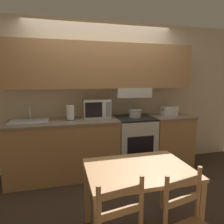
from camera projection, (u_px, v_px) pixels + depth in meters
The scene contains 11 objects.
ground_plane at pixel (102, 164), 3.73m from camera, with size 16.00×16.00×0.00m, color #3D2D23.
wall_back at pixel (103, 82), 3.42m from camera, with size 5.48×0.38×2.55m.
lower_counter_main at pixel (64, 149), 3.20m from camera, with size 1.74×0.62×0.93m.
lower_counter_right_stub at pixel (169, 140), 3.66m from camera, with size 0.71×0.62×0.93m.
stove_range at pixel (134, 143), 3.50m from camera, with size 0.64×0.60×0.93m.
cooking_pot at pixel (135, 113), 3.42m from camera, with size 0.29×0.21×0.13m.
microwave at pixel (97, 108), 3.38m from camera, with size 0.45×0.29×0.31m.
toaster at pixel (169, 111), 3.57m from camera, with size 0.26×0.19×0.17m.
sink_basin at pixel (29, 121), 3.00m from camera, with size 0.56×0.38×0.23m.
paper_towel_roll at pixel (70, 113), 3.17m from camera, with size 0.14×0.14×0.24m.
dining_table at pixel (139, 178), 1.95m from camera, with size 1.01×0.72×0.73m.
Camera 1 is at (-0.69, -3.46, 1.59)m, focal length 32.00 mm.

